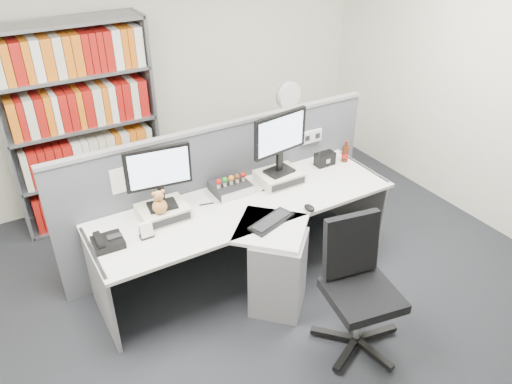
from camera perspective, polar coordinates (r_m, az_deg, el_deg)
ground at (r=4.10m, az=4.80°, el=-15.24°), size 5.50×5.50×0.00m
room_shell at (r=3.06m, az=6.28°, el=8.51°), size 5.04×5.54×2.72m
partition at (r=4.53m, az=-3.81°, el=0.48°), size 3.00×0.08×1.27m
desk at (r=4.16m, az=0.39°, el=-5.81°), size 2.60×1.20×0.72m
monitor_riser_left at (r=4.04m, az=-10.56°, el=-2.24°), size 0.38×0.31×0.10m
monitor_riser_right at (r=4.45m, az=2.67°, el=1.72°), size 0.38×0.31×0.10m
monitor_left at (r=3.86m, az=-11.08°, el=2.22°), size 0.51×0.19×0.52m
monitor_right at (r=4.28m, az=2.78°, el=6.17°), size 0.54×0.21×0.56m
desktop_pc at (r=4.31m, az=-2.93°, el=0.52°), size 0.31×0.28×0.08m
figurines at (r=4.25m, az=-2.86°, el=1.50°), size 0.29×0.05×0.09m
keyboard at (r=3.93m, az=1.77°, el=-3.37°), size 0.43×0.27×0.03m
mouse at (r=4.09m, az=6.12°, el=-1.81°), size 0.07×0.11×0.04m
desk_phone at (r=3.83m, az=-16.64°, el=-5.49°), size 0.22×0.20×0.09m
desk_calendar at (r=3.84m, az=-12.46°, el=-4.40°), size 0.11×0.08×0.13m
plush_toy at (r=3.89m, az=-10.98°, el=-1.30°), size 0.12×0.12×0.20m
speaker at (r=4.77m, az=7.87°, el=3.77°), size 0.19×0.10×0.12m
cola_bottle at (r=4.86m, az=10.16°, el=4.35°), size 0.07×0.07×0.22m
shelving_unit at (r=5.16m, az=-19.24°, el=6.83°), size 1.41×0.40×2.00m
filing_cabinet at (r=5.77m, az=3.47°, el=4.31°), size 0.45×0.61×0.70m
desk_fan at (r=5.50m, az=3.70°, el=10.57°), size 0.31×0.18×0.52m
office_chair at (r=3.72m, az=11.51°, el=-10.15°), size 0.67×0.66×1.01m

